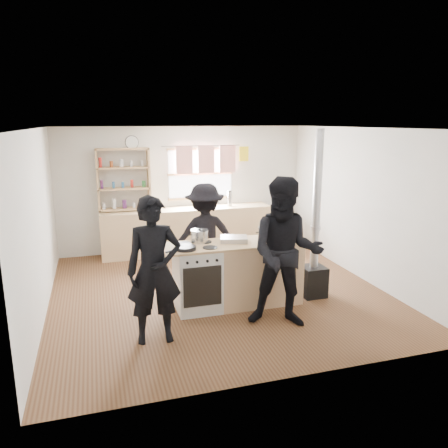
{
  "coord_description": "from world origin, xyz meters",
  "views": [
    {
      "loc": [
        -1.74,
        -6.17,
        2.6
      ],
      "look_at": [
        0.08,
        -0.1,
        1.1
      ],
      "focal_mm": 35.0,
      "sensor_mm": 36.0,
      "label": 1
    }
  ],
  "objects_px": {
    "cooking_island": "(238,273)",
    "stockpot_stove": "(199,236)",
    "roast_tray": "(234,239)",
    "person_near_right": "(286,253)",
    "person_near_left": "(154,271)",
    "skillet_greens": "(186,248)",
    "flue_heater": "(314,254)",
    "thermos": "(230,199)",
    "bread_board": "(291,236)",
    "person_far": "(205,236)",
    "stockpot_counter": "(268,234)"
  },
  "relations": [
    {
      "from": "thermos",
      "to": "cooking_island",
      "type": "height_order",
      "value": "thermos"
    },
    {
      "from": "bread_board",
      "to": "flue_heater",
      "type": "height_order",
      "value": "flue_heater"
    },
    {
      "from": "thermos",
      "to": "cooking_island",
      "type": "xyz_separation_m",
      "value": [
        -0.75,
        -2.77,
        -0.59
      ]
    },
    {
      "from": "bread_board",
      "to": "person_near_right",
      "type": "relative_size",
      "value": 0.17
    },
    {
      "from": "person_near_left",
      "to": "roast_tray",
      "type": "bearing_deg",
      "value": 35.82
    },
    {
      "from": "skillet_greens",
      "to": "flue_heater",
      "type": "relative_size",
      "value": 0.14
    },
    {
      "from": "stockpot_stove",
      "to": "flue_heater",
      "type": "distance_m",
      "value": 1.76
    },
    {
      "from": "thermos",
      "to": "bread_board",
      "type": "bearing_deg",
      "value": -89.21
    },
    {
      "from": "skillet_greens",
      "to": "person_far",
      "type": "bearing_deg",
      "value": 62.92
    },
    {
      "from": "cooking_island",
      "to": "stockpot_stove",
      "type": "bearing_deg",
      "value": 161.91
    },
    {
      "from": "stockpot_stove",
      "to": "person_near_right",
      "type": "distance_m",
      "value": 1.31
    },
    {
      "from": "person_near_right",
      "to": "person_near_left",
      "type": "bearing_deg",
      "value": -158.44
    },
    {
      "from": "person_near_left",
      "to": "thermos",
      "type": "bearing_deg",
      "value": 62.88
    },
    {
      "from": "cooking_island",
      "to": "bread_board",
      "type": "xyz_separation_m",
      "value": [
        0.79,
        -0.07,
        0.51
      ]
    },
    {
      "from": "thermos",
      "to": "roast_tray",
      "type": "distance_m",
      "value": 2.81
    },
    {
      "from": "bread_board",
      "to": "skillet_greens",
      "type": "bearing_deg",
      "value": -177.19
    },
    {
      "from": "stockpot_counter",
      "to": "person_near_right",
      "type": "distance_m",
      "value": 0.79
    },
    {
      "from": "roast_tray",
      "to": "person_far",
      "type": "relative_size",
      "value": 0.26
    },
    {
      "from": "thermos",
      "to": "skillet_greens",
      "type": "relative_size",
      "value": 0.86
    },
    {
      "from": "bread_board",
      "to": "cooking_island",
      "type": "bearing_deg",
      "value": 174.97
    },
    {
      "from": "skillet_greens",
      "to": "person_far",
      "type": "distance_m",
      "value": 1.13
    },
    {
      "from": "roast_tray",
      "to": "person_far",
      "type": "bearing_deg",
      "value": 105.85
    },
    {
      "from": "thermos",
      "to": "cooking_island",
      "type": "distance_m",
      "value": 2.93
    },
    {
      "from": "roast_tray",
      "to": "person_near_right",
      "type": "relative_size",
      "value": 0.23
    },
    {
      "from": "skillet_greens",
      "to": "person_far",
      "type": "height_order",
      "value": "person_far"
    },
    {
      "from": "skillet_greens",
      "to": "flue_heater",
      "type": "bearing_deg",
      "value": 3.36
    },
    {
      "from": "cooking_island",
      "to": "person_near_left",
      "type": "xyz_separation_m",
      "value": [
        -1.28,
        -0.74,
        0.42
      ]
    },
    {
      "from": "person_near_right",
      "to": "thermos",
      "type": "bearing_deg",
      "value": 107.51
    },
    {
      "from": "stockpot_stove",
      "to": "stockpot_counter",
      "type": "bearing_deg",
      "value": -10.16
    },
    {
      "from": "cooking_island",
      "to": "person_near_left",
      "type": "height_order",
      "value": "person_near_left"
    },
    {
      "from": "stockpot_stove",
      "to": "person_near_left",
      "type": "relative_size",
      "value": 0.14
    },
    {
      "from": "flue_heater",
      "to": "person_far",
      "type": "height_order",
      "value": "flue_heater"
    },
    {
      "from": "skillet_greens",
      "to": "thermos",
      "type": "bearing_deg",
      "value": 62.45
    },
    {
      "from": "bread_board",
      "to": "person_near_right",
      "type": "height_order",
      "value": "person_near_right"
    },
    {
      "from": "cooking_island",
      "to": "flue_heater",
      "type": "bearing_deg",
      "value": -1.42
    },
    {
      "from": "stockpot_counter",
      "to": "person_near_right",
      "type": "xyz_separation_m",
      "value": [
        -0.08,
        -0.79,
        -0.06
      ]
    },
    {
      "from": "stockpot_counter",
      "to": "person_far",
      "type": "distance_m",
      "value": 1.14
    },
    {
      "from": "bread_board",
      "to": "flue_heater",
      "type": "bearing_deg",
      "value": 5.46
    },
    {
      "from": "stockpot_stove",
      "to": "stockpot_counter",
      "type": "height_order",
      "value": "stockpot_counter"
    },
    {
      "from": "skillet_greens",
      "to": "person_near_right",
      "type": "xyz_separation_m",
      "value": [
        1.15,
        -0.65,
        0.01
      ]
    },
    {
      "from": "cooking_island",
      "to": "stockpot_stove",
      "type": "xyz_separation_m",
      "value": [
        -0.51,
        0.17,
        0.55
      ]
    },
    {
      "from": "thermos",
      "to": "roast_tray",
      "type": "xyz_separation_m",
      "value": [
        -0.78,
        -2.7,
        -0.08
      ]
    },
    {
      "from": "cooking_island",
      "to": "person_near_right",
      "type": "bearing_deg",
      "value": -64.59
    },
    {
      "from": "bread_board",
      "to": "person_near_left",
      "type": "relative_size",
      "value": 0.18
    },
    {
      "from": "thermos",
      "to": "person_far",
      "type": "height_order",
      "value": "person_far"
    },
    {
      "from": "bread_board",
      "to": "person_near_left",
      "type": "distance_m",
      "value": 2.17
    },
    {
      "from": "person_near_left",
      "to": "stockpot_stove",
      "type": "bearing_deg",
      "value": 52.64
    },
    {
      "from": "bread_board",
      "to": "person_far",
      "type": "xyz_separation_m",
      "value": [
        -1.05,
        0.93,
        -0.15
      ]
    },
    {
      "from": "roast_tray",
      "to": "bread_board",
      "type": "relative_size",
      "value": 1.34
    },
    {
      "from": "skillet_greens",
      "to": "person_near_right",
      "type": "height_order",
      "value": "person_near_right"
    }
  ]
}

